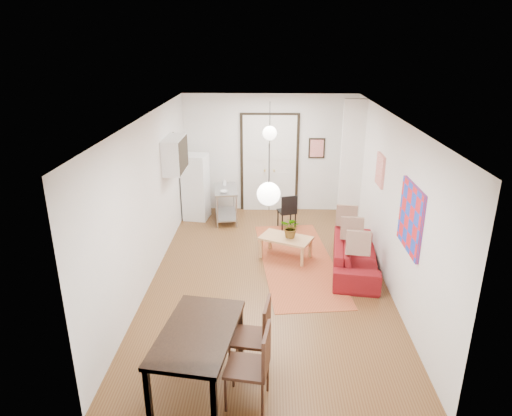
{
  "coord_description": "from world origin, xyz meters",
  "views": [
    {
      "loc": [
        0.01,
        -7.49,
        4.09
      ],
      "look_at": [
        -0.23,
        0.17,
        1.25
      ],
      "focal_mm": 32.0,
      "sensor_mm": 36.0,
      "label": 1
    }
  ],
  "objects_px": {
    "coffee_table": "(286,240)",
    "dining_table": "(198,337)",
    "dining_chair_near": "(250,326)",
    "sofa": "(355,255)",
    "fridge": "(196,187)",
    "black_side_chair": "(287,207)",
    "kitchen_counter": "(226,201)",
    "dining_chair_far": "(247,354)"
  },
  "relations": [
    {
      "from": "fridge",
      "to": "black_side_chair",
      "type": "distance_m",
      "value": 2.23
    },
    {
      "from": "coffee_table",
      "to": "dining_chair_far",
      "type": "height_order",
      "value": "dining_chair_far"
    },
    {
      "from": "coffee_table",
      "to": "dining_chair_near",
      "type": "bearing_deg",
      "value": -100.15
    },
    {
      "from": "coffee_table",
      "to": "dining_table",
      "type": "bearing_deg",
      "value": -107.8
    },
    {
      "from": "kitchen_counter",
      "to": "dining_chair_near",
      "type": "xyz_separation_m",
      "value": [
        0.8,
        -5.16,
        0.1
      ]
    },
    {
      "from": "dining_table",
      "to": "kitchen_counter",
      "type": "bearing_deg",
      "value": 92.05
    },
    {
      "from": "fridge",
      "to": "black_side_chair",
      "type": "height_order",
      "value": "fridge"
    },
    {
      "from": "sofa",
      "to": "kitchen_counter",
      "type": "bearing_deg",
      "value": 55.84
    },
    {
      "from": "coffee_table",
      "to": "dining_table",
      "type": "height_order",
      "value": "dining_table"
    },
    {
      "from": "kitchen_counter",
      "to": "dining_table",
      "type": "xyz_separation_m",
      "value": [
        0.2,
        -5.62,
        0.24
      ]
    },
    {
      "from": "coffee_table",
      "to": "dining_chair_far",
      "type": "xyz_separation_m",
      "value": [
        -0.57,
        -3.77,
        0.22
      ]
    },
    {
      "from": "black_side_chair",
      "to": "dining_chair_far",
      "type": "bearing_deg",
      "value": 65.61
    },
    {
      "from": "kitchen_counter",
      "to": "dining_table",
      "type": "relative_size",
      "value": 0.69
    },
    {
      "from": "dining_chair_far",
      "to": "black_side_chair",
      "type": "bearing_deg",
      "value": -178.58
    },
    {
      "from": "sofa",
      "to": "black_side_chair",
      "type": "distance_m",
      "value": 2.41
    },
    {
      "from": "coffee_table",
      "to": "dining_chair_near",
      "type": "height_order",
      "value": "dining_chair_near"
    },
    {
      "from": "coffee_table",
      "to": "kitchen_counter",
      "type": "distance_m",
      "value": 2.4
    },
    {
      "from": "dining_chair_near",
      "to": "black_side_chair",
      "type": "bearing_deg",
      "value": -179.37
    },
    {
      "from": "kitchen_counter",
      "to": "dining_chair_near",
      "type": "bearing_deg",
      "value": -89.18
    },
    {
      "from": "dining_chair_far",
      "to": "black_side_chair",
      "type": "relative_size",
      "value": 1.25
    },
    {
      "from": "kitchen_counter",
      "to": "dining_chair_far",
      "type": "height_order",
      "value": "dining_chair_far"
    },
    {
      "from": "dining_table",
      "to": "fridge",
      "type": "bearing_deg",
      "value": 99.11
    },
    {
      "from": "coffee_table",
      "to": "black_side_chair",
      "type": "bearing_deg",
      "value": 87.7
    },
    {
      "from": "dining_chair_far",
      "to": "dining_chair_near",
      "type": "bearing_deg",
      "value": -171.84
    },
    {
      "from": "dining_table",
      "to": "dining_chair_far",
      "type": "relative_size",
      "value": 1.56
    },
    {
      "from": "kitchen_counter",
      "to": "black_side_chair",
      "type": "distance_m",
      "value": 1.48
    },
    {
      "from": "kitchen_counter",
      "to": "dining_chair_near",
      "type": "height_order",
      "value": "dining_chair_near"
    },
    {
      "from": "dining_chair_far",
      "to": "fridge",
      "type": "bearing_deg",
      "value": -157.3
    },
    {
      "from": "kitchen_counter",
      "to": "dining_chair_far",
      "type": "xyz_separation_m",
      "value": [
        0.8,
        -5.74,
        0.1
      ]
    },
    {
      "from": "dining_chair_near",
      "to": "sofa",
      "type": "bearing_deg",
      "value": 154.0
    },
    {
      "from": "coffee_table",
      "to": "fridge",
      "type": "relative_size",
      "value": 0.71
    },
    {
      "from": "dining_table",
      "to": "black_side_chair",
      "type": "height_order",
      "value": "dining_table"
    },
    {
      "from": "kitchen_counter",
      "to": "dining_table",
      "type": "height_order",
      "value": "dining_table"
    },
    {
      "from": "fridge",
      "to": "sofa",
      "type": "bearing_deg",
      "value": -28.92
    },
    {
      "from": "dining_chair_far",
      "to": "dining_table",
      "type": "bearing_deg",
      "value": -93.05
    },
    {
      "from": "sofa",
      "to": "dining_chair_far",
      "type": "distance_m",
      "value": 3.82
    },
    {
      "from": "fridge",
      "to": "black_side_chair",
      "type": "xyz_separation_m",
      "value": [
        2.16,
        -0.48,
        -0.31
      ]
    },
    {
      "from": "dining_chair_near",
      "to": "dining_chair_far",
      "type": "height_order",
      "value": "same"
    },
    {
      "from": "coffee_table",
      "to": "dining_table",
      "type": "relative_size",
      "value": 0.7
    },
    {
      "from": "dining_chair_near",
      "to": "black_side_chair",
      "type": "height_order",
      "value": "dining_chair_near"
    },
    {
      "from": "fridge",
      "to": "dining_chair_near",
      "type": "xyz_separation_m",
      "value": [
        1.52,
        -5.29,
        -0.19
      ]
    },
    {
      "from": "sofa",
      "to": "dining_chair_far",
      "type": "bearing_deg",
      "value": 158.68
    }
  ]
}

